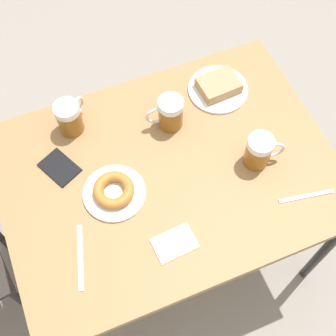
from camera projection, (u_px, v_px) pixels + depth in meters
ground_plane at (168, 243)px, 2.16m from camera, size 8.00×8.00×0.00m
table at (168, 179)px, 1.59m from camera, size 0.80×1.10×0.71m
plate_with_cake at (218, 87)px, 1.68m from camera, size 0.22×0.22×0.05m
plate_with_donut at (114, 191)px, 1.48m from camera, size 0.20×0.20×0.04m
beer_mug_left at (259, 151)px, 1.50m from camera, size 0.09×0.13×0.13m
beer_mug_center at (70, 117)px, 1.56m from camera, size 0.10×0.11×0.13m
beer_mug_right at (170, 113)px, 1.57m from camera, size 0.09×0.13×0.13m
napkin_folded at (174, 243)px, 1.42m from camera, size 0.10×0.13×0.00m
fork at (306, 196)px, 1.49m from camera, size 0.04×0.18×0.00m
knife at (80, 257)px, 1.40m from camera, size 0.20×0.07×0.00m
passport_near_edge at (60, 167)px, 1.54m from camera, size 0.15×0.13×0.01m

